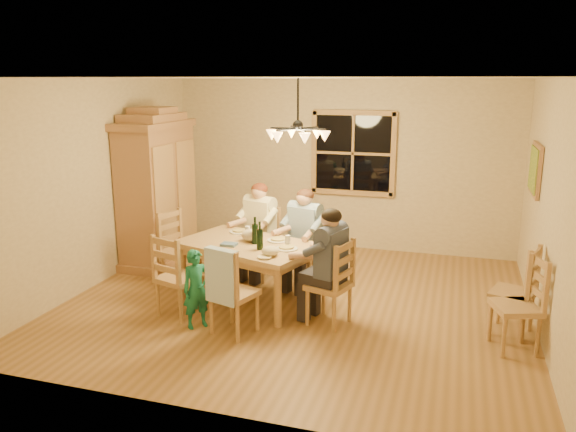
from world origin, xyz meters
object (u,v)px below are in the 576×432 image
(chair_near_left, at_px, (180,291))
(adult_slate_man, at_px, (330,252))
(adult_woman, at_px, (259,219))
(adult_plaid_man, at_px, (304,227))
(armoire, at_px, (158,193))
(child, at_px, (197,289))
(dining_table, at_px, (248,251))
(chair_end_right, at_px, (329,298))
(chandelier, at_px, (298,133))
(chair_spare_back, at_px, (511,307))
(wine_bottle_b, at_px, (260,236))
(chair_near_right, at_px, (234,306))
(chair_spare_front, at_px, (514,321))
(chair_far_left, at_px, (260,257))
(chair_end_left, at_px, (182,262))
(wine_bottle_a, at_px, (255,230))
(chair_far_right, at_px, (304,266))

(chair_near_left, bearing_deg, adult_slate_man, 26.57)
(adult_woman, bearing_deg, adult_plaid_man, -180.00)
(armoire, relative_size, child, 2.58)
(adult_woman, xyz_separation_m, child, (-0.12, -1.70, -0.40))
(dining_table, distance_m, chair_end_right, 1.19)
(chair_end_right, bearing_deg, chandelier, 62.35)
(armoire, bearing_deg, adult_slate_man, -26.29)
(chair_end_right, xyz_separation_m, chair_spare_back, (1.94, 0.33, 0.00))
(chair_spare_back, bearing_deg, wine_bottle_b, 112.81)
(chair_near_right, height_order, chair_spare_back, same)
(chair_near_left, xyz_separation_m, chair_spare_back, (3.64, 0.62, 0.00))
(armoire, xyz_separation_m, chair_spare_front, (4.87, -1.50, -0.75))
(dining_table, xyz_separation_m, chair_end_right, (1.09, -0.33, -0.35))
(adult_slate_man, height_order, wine_bottle_b, adult_slate_man)
(wine_bottle_b, height_order, child, wine_bottle_b)
(chandelier, relative_size, chair_spare_front, 0.78)
(chandelier, relative_size, chair_near_left, 0.78)
(chair_end_right, bearing_deg, chair_far_left, 63.43)
(chair_end_right, bearing_deg, chair_end_left, 90.00)
(chair_end_left, bearing_deg, dining_table, 90.00)
(chandelier, bearing_deg, wine_bottle_a, -158.63)
(adult_slate_man, height_order, wine_bottle_a, adult_slate_man)
(armoire, distance_m, chair_far_left, 1.86)
(chair_far_left, height_order, chair_near_right, same)
(chair_far_left, height_order, child, chair_far_left)
(chandelier, relative_size, chair_far_left, 0.78)
(chair_far_right, distance_m, wine_bottle_a, 1.00)
(dining_table, distance_m, adult_woman, 0.89)
(wine_bottle_b, bearing_deg, armoire, 147.51)
(chandelier, xyz_separation_m, chair_near_right, (-0.41, -1.04, -1.77))
(armoire, bearing_deg, dining_table, -31.12)
(chair_far_right, bearing_deg, adult_woman, 0.00)
(chair_end_right, xyz_separation_m, adult_plaid_man, (-0.56, 0.98, 0.54))
(wine_bottle_b, bearing_deg, chair_end_left, 157.67)
(dining_table, bearing_deg, chair_end_right, -17.07)
(adult_plaid_man, distance_m, adult_slate_man, 1.13)
(chair_far_right, relative_size, child, 1.11)
(dining_table, relative_size, adult_slate_man, 2.13)
(adult_woman, bearing_deg, wine_bottle_b, 127.32)
(adult_slate_man, bearing_deg, adult_plaid_man, 46.64)
(chair_spare_back, bearing_deg, armoire, 95.65)
(dining_table, height_order, chair_end_left, chair_end_left)
(chair_end_left, distance_m, wine_bottle_b, 1.55)
(chandelier, relative_size, child, 0.87)
(wine_bottle_b, bearing_deg, chair_far_right, 70.48)
(child, distance_m, chair_spare_back, 3.42)
(chair_far_left, bearing_deg, wine_bottle_a, 123.84)
(chandelier, xyz_separation_m, adult_woman, (-0.74, 0.68, -1.24))
(chair_far_right, relative_size, chair_end_right, 1.00)
(armoire, xyz_separation_m, chair_end_left, (0.76, -0.78, -0.75))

